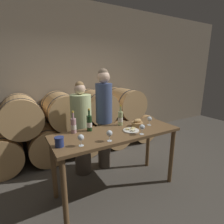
{
  "coord_description": "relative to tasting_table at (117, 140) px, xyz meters",
  "views": [
    {
      "loc": [
        -1.19,
        -1.95,
        1.78
      ],
      "look_at": [
        0.0,
        0.13,
        1.17
      ],
      "focal_mm": 28.0,
      "sensor_mm": 36.0,
      "label": 1
    }
  ],
  "objects": [
    {
      "name": "wine_glass_right",
      "position": [
        0.58,
        -0.01,
        0.22
      ],
      "size": [
        0.07,
        0.07,
        0.14
      ],
      "color": "white",
      "rests_on": "tasting_table"
    },
    {
      "name": "person_left",
      "position": [
        -0.27,
        0.67,
        0.0
      ],
      "size": [
        0.33,
        0.33,
        1.58
      ],
      "color": "#4C4238",
      "rests_on": "ground_plane"
    },
    {
      "name": "stone_wall_back",
      "position": [
        0.0,
        2.05,
        0.81
      ],
      "size": [
        10.0,
        0.12,
        3.2
      ],
      "color": "gray",
      "rests_on": "ground_plane"
    },
    {
      "name": "wine_glass_far_left",
      "position": [
        -0.59,
        -0.19,
        0.22
      ],
      "size": [
        0.07,
        0.07,
        0.14
      ],
      "color": "white",
      "rests_on": "tasting_table"
    },
    {
      "name": "wine_glass_center",
      "position": [
        0.24,
        -0.25,
        0.22
      ],
      "size": [
        0.07,
        0.07,
        0.14
      ],
      "color": "white",
      "rests_on": "tasting_table"
    },
    {
      "name": "wine_bottle_white",
      "position": [
        0.19,
        0.21,
        0.24
      ],
      "size": [
        0.07,
        0.07,
        0.32
      ],
      "color": "#ADBC7F",
      "rests_on": "tasting_table"
    },
    {
      "name": "wine_bottle_rose",
      "position": [
        -0.53,
        0.25,
        0.23
      ],
      "size": [
        0.07,
        0.07,
        0.31
      ],
      "color": "#BC8E93",
      "rests_on": "tasting_table"
    },
    {
      "name": "tasting_table",
      "position": [
        0.0,
        0.0,
        0.0
      ],
      "size": [
        1.79,
        0.67,
        0.92
      ],
      "color": "brown",
      "rests_on": "ground_plane"
    },
    {
      "name": "cheese_plate",
      "position": [
        0.19,
        -0.08,
        0.14
      ],
      "size": [
        0.22,
        0.22,
        0.04
      ],
      "color": "white",
      "rests_on": "tasting_table"
    },
    {
      "name": "blue_crock",
      "position": [
        -0.8,
        -0.09,
        0.19
      ],
      "size": [
        0.11,
        0.11,
        0.11
      ],
      "color": "navy",
      "rests_on": "tasting_table"
    },
    {
      "name": "barrel_stack",
      "position": [
        0.0,
        1.48,
        -0.18
      ],
      "size": [
        3.67,
        0.89,
        1.31
      ],
      "color": "tan",
      "rests_on": "ground_plane"
    },
    {
      "name": "wine_bottle_red",
      "position": [
        -0.32,
        0.21,
        0.24
      ],
      "size": [
        0.07,
        0.07,
        0.32
      ],
      "color": "#193819",
      "rests_on": "tasting_table"
    },
    {
      "name": "ground_plane",
      "position": [
        0.0,
        0.0,
        -0.79
      ],
      "size": [
        10.0,
        10.0,
        0.0
      ],
      "primitive_type": "plane",
      "color": "#4C473F"
    },
    {
      "name": "person_right",
      "position": [
        0.14,
        0.67,
        0.14
      ],
      "size": [
        0.28,
        0.28,
        1.77
      ],
      "color": "#4C4238",
      "rests_on": "ground_plane"
    },
    {
      "name": "wine_glass_left",
      "position": [
        -0.24,
        -0.23,
        0.22
      ],
      "size": [
        0.07,
        0.07,
        0.14
      ],
      "color": "white",
      "rests_on": "tasting_table"
    },
    {
      "name": "bread_basket",
      "position": [
        0.39,
        0.04,
        0.17
      ],
      "size": [
        0.17,
        0.17,
        0.12
      ],
      "color": "#A87F4C",
      "rests_on": "tasting_table"
    }
  ]
}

